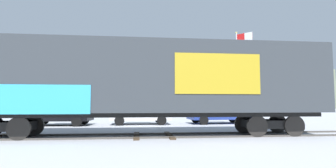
{
  "coord_description": "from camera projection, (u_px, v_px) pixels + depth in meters",
  "views": [
    {
      "loc": [
        -1.14,
        -11.74,
        1.41
      ],
      "look_at": [
        1.07,
        2.27,
        2.48
      ],
      "focal_mm": 28.46,
      "sensor_mm": 36.0,
      "label": 1
    }
  ],
  "objects": [
    {
      "name": "ground_plane",
      "position": [
        152.0,
        136.0,
        11.63
      ],
      "size": [
        260.0,
        260.0,
        0.0
      ],
      "primitive_type": "plane",
      "color": "#B2B5BC"
    },
    {
      "name": "track",
      "position": [
        158.0,
        135.0,
        11.65
      ],
      "size": [
        60.0,
        4.55,
        0.08
      ],
      "color": "#4C4742",
      "rests_on": "ground_plane"
    },
    {
      "name": "flagpole",
      "position": [
        240.0,
        62.0,
        23.95
      ],
      "size": [
        1.07,
        1.27,
        8.03
      ],
      "color": "silver",
      "rests_on": "ground_plane"
    },
    {
      "name": "parked_car_blue",
      "position": [
        219.0,
        112.0,
        19.36
      ],
      "size": [
        4.49,
        2.15,
        1.63
      ],
      "color": "navy",
      "rests_on": "ground_plane"
    },
    {
      "name": "freight_car",
      "position": [
        144.0,
        80.0,
        11.76
      ],
      "size": [
        16.01,
        3.67,
        4.28
      ],
      "color": "#33383D",
      "rests_on": "ground_plane"
    },
    {
      "name": "hillside",
      "position": [
        130.0,
        90.0,
        90.21
      ],
      "size": [
        128.69,
        33.32,
        16.4
      ],
      "color": "slate",
      "rests_on": "ground_plane"
    },
    {
      "name": "parked_car_white",
      "position": [
        140.0,
        112.0,
        18.62
      ],
      "size": [
        4.17,
        2.08,
        1.71
      ],
      "color": "silver",
      "rests_on": "ground_plane"
    },
    {
      "name": "parked_car_black",
      "position": [
        59.0,
        112.0,
        17.66
      ],
      "size": [
        4.25,
        2.38,
        1.76
      ],
      "color": "black",
      "rests_on": "ground_plane"
    }
  ]
}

